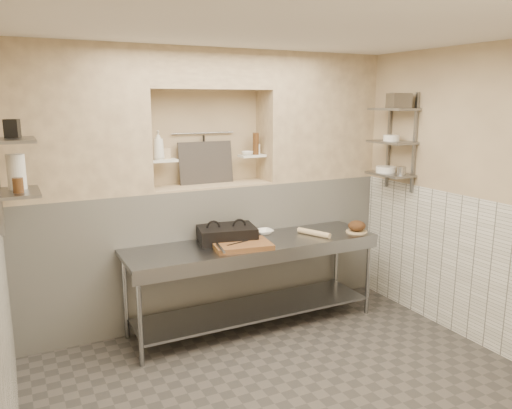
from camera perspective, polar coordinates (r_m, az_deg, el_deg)
floor at (r=4.34m, az=4.16°, el=-20.87°), size 4.00×3.90×0.10m
ceiling at (r=3.70m, az=4.88°, el=20.46°), size 4.00×3.90×0.10m
wall_right at (r=5.11m, az=24.59°, el=0.69°), size 0.10×3.90×2.80m
wall_back at (r=5.54m, az=-6.25°, el=2.47°), size 4.00×0.10×2.80m
backwall_lower at (r=5.47m, az=-5.17°, el=-5.16°), size 4.00×0.40×1.40m
alcove_sill at (r=5.30m, az=-5.31°, el=2.19°), size 1.30×0.40×0.02m
backwall_pillar_left at (r=4.91m, az=-20.18°, el=8.86°), size 1.35×0.40×1.40m
backwall_pillar_right at (r=5.85m, az=6.92°, el=9.85°), size 1.35×0.40×1.40m
backwall_header at (r=5.24m, az=-5.56°, el=15.13°), size 1.30×0.40×0.40m
wainscot_left at (r=3.51m, az=-26.18°, el=-16.47°), size 0.02×3.90×1.40m
wainscot_right at (r=5.23m, az=23.51°, el=-6.91°), size 0.02×3.90×1.40m
alcove_shelf_left at (r=5.11m, az=-10.62°, el=4.96°), size 0.28×0.16×0.02m
alcove_shelf_right at (r=5.46m, az=-0.46°, el=5.59°), size 0.28×0.16×0.02m
utensil_rail at (r=5.40m, az=-6.08°, el=8.12°), size 0.70×0.02×0.02m
hanging_steel at (r=5.40m, az=-5.97°, el=6.31°), size 0.02×0.02×0.30m
splash_panel at (r=5.36m, az=-5.75°, el=4.77°), size 0.60×0.08×0.45m
wall_shelf_left_lower at (r=4.23m, az=-25.49°, el=1.25°), size 0.30×0.50×0.02m
wall_shelf_left_upper at (r=4.19m, az=-25.98°, el=6.64°), size 0.30×0.50×0.03m
shelf_rail_right_a at (r=5.86m, az=14.94°, el=7.09°), size 0.03×0.03×1.05m
shelf_rail_right_b at (r=5.57m, az=17.68°, el=6.71°), size 0.03×0.03×1.05m
wall_shelf_right_lower at (r=5.66m, az=15.07°, el=3.36°), size 0.30×0.50×0.02m
wall_shelf_right_mid at (r=5.62m, az=15.26°, el=6.89°), size 0.30×0.50×0.02m
wall_shelf_right_upper at (r=5.60m, az=15.45°, el=10.46°), size 0.30×0.50×0.03m
prep_table at (r=5.09m, az=-0.20°, el=-7.11°), size 2.60×0.70×0.90m
panini_press at (r=5.03m, az=-3.39°, el=-3.37°), size 0.63×0.51×0.15m
cutting_board at (r=4.82m, az=-1.64°, el=-4.65°), size 0.60×0.46×0.05m
knife_blade at (r=4.80m, az=-2.12°, el=-4.44°), size 0.25×0.09×0.01m
tongs at (r=4.63m, az=-4.07°, el=-4.98°), size 0.07×0.28×0.03m
mixing_bowl at (r=5.30m, az=0.90°, el=-3.16°), size 0.19×0.19×0.05m
rolling_pin at (r=5.27m, az=6.62°, el=-3.24°), size 0.21×0.38×0.06m
bread_board at (r=5.49m, az=11.42°, el=-3.04°), size 0.23×0.23×0.01m
bread_loaf at (r=5.47m, az=11.45°, el=-2.41°), size 0.19×0.19×0.11m
bottle_soap at (r=5.05m, az=-11.09°, el=6.65°), size 0.13×0.13×0.29m
jar_alcove at (r=5.16m, az=-10.25°, el=5.79°), size 0.07×0.07×0.11m
bowl_alcove at (r=5.42m, az=-0.99°, el=5.89°), size 0.15×0.15×0.04m
condiment_a at (r=5.45m, az=-0.01°, el=6.95°), size 0.06×0.06×0.23m
condiment_b at (r=5.51m, az=-0.07°, el=7.01°), size 0.06×0.06×0.24m
condiment_c at (r=5.49m, az=0.13°, el=6.34°), size 0.07×0.07×0.11m
jug_left at (r=4.30m, az=-25.70°, el=3.39°), size 0.14×0.14×0.27m
jar_left at (r=4.13m, az=-25.54°, el=2.00°), size 0.08×0.08×0.11m
box_left_upper at (r=4.25m, az=-26.10°, el=7.81°), size 0.12×0.12×0.14m
bowl_right at (r=5.71m, az=14.61°, el=3.91°), size 0.22×0.22×0.06m
canister_right at (r=5.52m, az=16.30°, el=3.71°), size 0.09×0.09×0.09m
bowl_right_mid at (r=5.62m, az=15.21°, el=7.35°), size 0.17×0.17×0.06m
basket_right at (r=5.55m, az=16.01°, el=11.34°), size 0.27×0.30×0.15m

